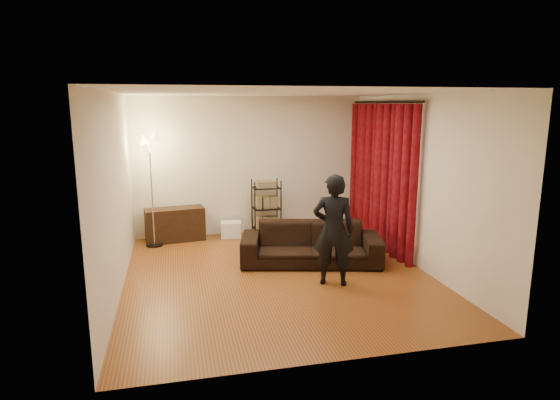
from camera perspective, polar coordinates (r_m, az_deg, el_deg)
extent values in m
plane|color=brown|center=(7.18, -0.25, -9.14)|extent=(5.00, 5.00, 0.00)
plane|color=white|center=(6.71, -0.27, 12.94)|extent=(5.00, 5.00, 0.00)
plane|color=beige|center=(9.25, -3.65, 4.17)|extent=(5.00, 0.00, 5.00)
plane|color=beige|center=(4.47, 6.78, -3.97)|extent=(5.00, 0.00, 5.00)
plane|color=beige|center=(6.70, -19.37, 0.69)|extent=(0.00, 5.00, 5.00)
plane|color=beige|center=(7.63, 16.49, 2.12)|extent=(0.00, 5.00, 5.00)
cylinder|color=black|center=(8.48, 12.61, 11.58)|extent=(0.04, 2.65, 0.04)
imported|color=black|center=(7.62, 3.79, -5.35)|extent=(2.37, 1.36, 0.65)
imported|color=black|center=(6.65, 6.53, -3.64)|extent=(0.69, 0.57, 1.60)
cube|color=black|center=(9.05, -12.66, -2.93)|extent=(1.13, 0.56, 0.63)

